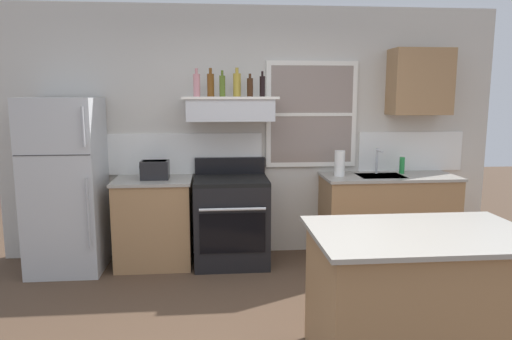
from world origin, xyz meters
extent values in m
cube|color=beige|center=(0.00, 2.23, 1.35)|extent=(5.40, 0.06, 2.70)
cube|color=white|center=(-1.15, 2.19, 1.13)|extent=(2.50, 0.02, 0.44)
cube|color=white|center=(1.80, 2.19, 1.13)|extent=(1.20, 0.02, 0.44)
cube|color=white|center=(0.65, 2.18, 1.55)|extent=(1.00, 0.04, 1.15)
cube|color=gray|center=(0.65, 2.17, 1.55)|extent=(0.90, 0.01, 1.05)
cube|color=white|center=(0.65, 2.16, 1.55)|extent=(0.90, 0.02, 0.04)
cube|color=#B7BABC|center=(-1.90, 1.84, 0.87)|extent=(0.70, 0.68, 1.74)
cube|color=#333333|center=(-1.90, 1.50, 1.22)|extent=(0.69, 0.00, 0.01)
cylinder|color=#A5A8AD|center=(-1.60, 1.47, 0.67)|extent=(0.02, 0.02, 0.67)
cylinder|color=#A5A8AD|center=(-1.60, 1.47, 1.48)|extent=(0.02, 0.02, 0.36)
cube|color=#9E754C|center=(-1.05, 1.90, 0.44)|extent=(0.76, 0.60, 0.88)
cube|color=#9E998E|center=(-1.05, 1.90, 0.90)|extent=(0.79, 0.63, 0.03)
cube|color=black|center=(-1.02, 1.88, 1.01)|extent=(0.28, 0.20, 0.19)
cube|color=black|center=(-1.02, 1.88, 1.09)|extent=(0.24, 0.16, 0.01)
cube|color=black|center=(-1.17, 1.88, 1.04)|extent=(0.02, 0.03, 0.02)
cube|color=black|center=(-0.25, 1.86, 0.43)|extent=(0.76, 0.64, 0.87)
cube|color=black|center=(-0.25, 1.86, 0.89)|extent=(0.76, 0.64, 0.04)
cube|color=black|center=(-0.25, 2.15, 1.00)|extent=(0.76, 0.06, 0.18)
cube|color=black|center=(-0.25, 1.54, 0.42)|extent=(0.65, 0.01, 0.40)
cylinder|color=silver|center=(-0.25, 1.50, 0.67)|extent=(0.65, 0.03, 0.03)
cube|color=silver|center=(-0.25, 1.96, 1.61)|extent=(0.88, 0.48, 0.22)
cube|color=#262628|center=(-0.25, 1.74, 1.53)|extent=(0.75, 0.02, 0.04)
cube|color=white|center=(-0.25, 1.96, 1.73)|extent=(0.96, 0.52, 0.02)
cylinder|color=#C67F84|center=(-0.59, 1.95, 1.86)|extent=(0.07, 0.07, 0.23)
cylinder|color=#C67F84|center=(-0.59, 1.95, 2.00)|extent=(0.03, 0.03, 0.06)
cylinder|color=brown|center=(-0.45, 1.97, 1.86)|extent=(0.07, 0.07, 0.23)
cylinder|color=brown|center=(-0.45, 1.97, 2.00)|extent=(0.03, 0.03, 0.06)
cylinder|color=#4C601E|center=(-0.33, 1.91, 1.85)|extent=(0.06, 0.06, 0.21)
cylinder|color=#4C601E|center=(-0.33, 1.91, 1.98)|extent=(0.03, 0.03, 0.05)
cylinder|color=#B29333|center=(-0.18, 2.00, 1.86)|extent=(0.08, 0.08, 0.23)
cylinder|color=#B29333|center=(-0.18, 2.00, 2.01)|extent=(0.03, 0.03, 0.06)
cylinder|color=#381E0F|center=(-0.05, 1.92, 1.84)|extent=(0.06, 0.06, 0.18)
cylinder|color=#381E0F|center=(-0.05, 1.92, 1.95)|extent=(0.03, 0.03, 0.05)
cylinder|color=black|center=(0.08, 1.96, 1.85)|extent=(0.06, 0.06, 0.21)
cylinder|color=black|center=(0.08, 1.96, 1.98)|extent=(0.02, 0.02, 0.05)
cube|color=#9E754C|center=(1.45, 1.90, 0.44)|extent=(1.40, 0.60, 0.88)
cube|color=#9E998E|center=(1.45, 1.90, 0.90)|extent=(1.43, 0.63, 0.03)
cube|color=#B7BABC|center=(1.35, 1.88, 0.90)|extent=(0.48, 0.36, 0.01)
cylinder|color=silver|center=(1.35, 2.02, 1.05)|extent=(0.03, 0.03, 0.28)
cylinder|color=silver|center=(1.35, 1.94, 1.17)|extent=(0.02, 0.16, 0.02)
cylinder|color=white|center=(0.90, 1.90, 1.04)|extent=(0.11, 0.11, 0.27)
cylinder|color=#268C3F|center=(1.63, 2.00, 1.00)|extent=(0.06, 0.06, 0.18)
cube|color=#9E754C|center=(0.88, -0.15, 0.44)|extent=(1.32, 0.82, 0.88)
cube|color=#9E998E|center=(0.88, -0.15, 0.90)|extent=(1.40, 0.90, 0.03)
cube|color=#9E754C|center=(1.80, 2.04, 1.90)|extent=(0.64, 0.32, 0.70)
camera|label=1|loc=(-0.42, -2.87, 1.76)|focal=32.66mm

